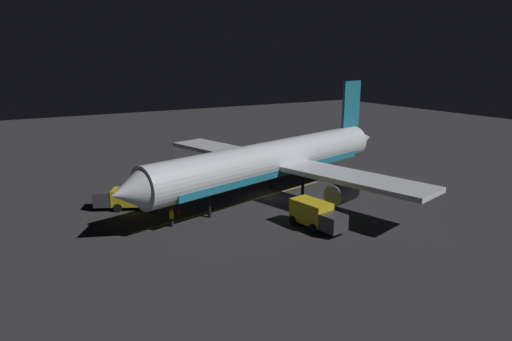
# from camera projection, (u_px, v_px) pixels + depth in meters

# --- Properties ---
(ground_plane) EXTENTS (180.00, 180.00, 0.20)m
(ground_plane) POSITION_uv_depth(u_px,v_px,m) (271.00, 199.00, 51.34)
(ground_plane) COLOR #2C2C2E
(apron_guide_stripe) EXTENTS (5.54, 25.49, 0.01)m
(apron_guide_stripe) POSITION_uv_depth(u_px,v_px,m) (240.00, 203.00, 49.43)
(apron_guide_stripe) COLOR gold
(apron_guide_stripe) RESTS_ON ground_plane
(airliner) EXTENTS (36.05, 39.81, 12.63)m
(airliner) POSITION_uv_depth(u_px,v_px,m) (275.00, 160.00, 50.69)
(airliner) COLOR silver
(airliner) RESTS_ON ground_plane
(baggage_truck) EXTENTS (4.78, 6.79, 2.17)m
(baggage_truck) POSITION_uv_depth(u_px,v_px,m) (129.00, 198.00, 47.44)
(baggage_truck) COLOR gold
(baggage_truck) RESTS_ON ground_plane
(catering_truck) EXTENTS (5.89, 2.95, 2.53)m
(catering_truck) POSITION_uv_depth(u_px,v_px,m) (315.00, 215.00, 41.92)
(catering_truck) COLOR gold
(catering_truck) RESTS_ON ground_plane
(ground_crew_worker) EXTENTS (0.40, 0.40, 1.74)m
(ground_crew_worker) POSITION_uv_depth(u_px,v_px,m) (172.00, 218.00, 42.41)
(ground_crew_worker) COLOR black
(ground_crew_worker) RESTS_ON ground_plane
(traffic_cone_near_left) EXTENTS (0.50, 0.50, 0.55)m
(traffic_cone_near_left) POSITION_uv_depth(u_px,v_px,m) (179.00, 213.00, 45.73)
(traffic_cone_near_left) COLOR #EA590F
(traffic_cone_near_left) RESTS_ON ground_plane
(traffic_cone_near_right) EXTENTS (0.50, 0.50, 0.55)m
(traffic_cone_near_right) POSITION_uv_depth(u_px,v_px,m) (172.00, 208.00, 47.22)
(traffic_cone_near_right) COLOR #EA590F
(traffic_cone_near_right) RESTS_ON ground_plane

